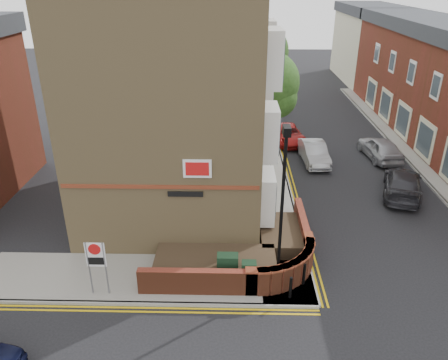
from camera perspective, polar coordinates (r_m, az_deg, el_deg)
ground at (r=16.39m, az=1.49°, el=-16.19°), size 120.00×120.00×0.00m
pavement_corner at (r=17.83m, az=-10.11°, el=-12.44°), size 13.00×3.00×0.12m
pavement_main at (r=30.35m, az=5.26°, el=4.34°), size 2.00×32.00×0.12m
pavement_far at (r=30.46m, az=26.75°, el=1.70°), size 4.00×40.00×0.12m
kerb_side at (r=16.69m, az=-11.08°, el=-15.57°), size 13.00×0.15×0.12m
kerb_main_near at (r=30.43m, az=7.15°, el=4.31°), size 0.15×32.00×0.12m
kerb_main_far at (r=29.66m, az=23.26°, el=1.79°), size 0.15×40.00×0.12m
yellow_lines_side at (r=16.55m, az=-11.24°, el=-16.28°), size 13.00×0.28×0.01m
yellow_lines_main at (r=30.48m, az=7.61°, el=4.20°), size 0.28×32.00×0.01m
corner_building at (r=20.98m, az=-6.31°, el=12.39°), size 8.95×10.40×13.60m
garden_wall at (r=18.34m, az=1.48°, el=-11.01°), size 6.80×6.00×1.20m
lamppost at (r=15.53m, az=7.55°, el=-3.88°), size 0.25×0.50×6.30m
utility_cabinet_large at (r=16.95m, az=0.48°, el=-11.44°), size 0.80×0.45×1.20m
utility_cabinet_small at (r=16.75m, az=3.26°, el=-12.21°), size 0.55×0.40×1.10m
bollard_near at (r=16.46m, az=8.69°, el=-13.72°), size 0.11×0.11×0.90m
bollard_far at (r=17.17m, az=10.41°, el=-11.99°), size 0.11×0.11×0.90m
zone_sign at (r=16.49m, az=-16.37°, el=-9.86°), size 0.72×0.07×2.20m
far_terrace_cream at (r=52.81m, az=18.18°, el=16.70°), size 5.40×12.40×8.00m
tree_near at (r=27.12m, az=5.91°, el=12.04°), size 3.64×3.65×6.70m
tree_mid at (r=34.86m, az=4.99°, el=15.85°), size 4.03×4.03×7.42m
tree_far at (r=42.80m, az=4.35°, el=17.24°), size 3.81×3.81×7.00m
traffic_light_assembly at (r=38.23m, az=5.21°, el=12.99°), size 0.20×0.16×4.20m
silver_car_near at (r=28.16m, az=11.68°, el=3.50°), size 1.62×4.03×1.30m
red_car_main at (r=31.42m, az=8.31°, el=5.95°), size 2.57×4.51×1.18m
grey_car_far at (r=25.34m, az=22.29°, el=-0.42°), size 3.24×4.99×1.34m
silver_car_far at (r=29.93m, az=19.72°, el=3.95°), size 2.17×4.35×1.42m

